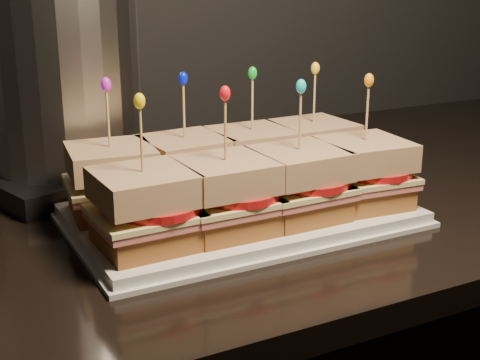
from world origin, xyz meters
name	(u,v)px	position (x,y,z in m)	size (l,w,h in m)	color
granite_slab	(328,185)	(-0.06, 1.64, 0.85)	(2.40, 0.75, 0.03)	black
platter	(240,215)	(-0.28, 1.52, 0.87)	(0.41, 0.25, 0.02)	white
platter_rim	(240,219)	(-0.28, 1.52, 0.87)	(0.42, 0.26, 0.01)	white
sandwich_0_bread_bot	(113,202)	(-0.42, 1.58, 0.90)	(0.10, 0.10, 0.03)	brown
sandwich_0_ham	(112,189)	(-0.42, 1.58, 0.91)	(0.11, 0.10, 0.01)	#CE6660
sandwich_0_cheese	(112,183)	(-0.42, 1.58, 0.92)	(0.11, 0.10, 0.01)	#F1E290
sandwich_0_tomato	(123,177)	(-0.41, 1.58, 0.93)	(0.10, 0.10, 0.01)	red
sandwich_0_bread_top	(111,160)	(-0.42, 1.58, 0.95)	(0.10, 0.10, 0.03)	brown
sandwich_0_pick	(108,122)	(-0.42, 1.58, 1.00)	(0.00, 0.00, 0.09)	tan
sandwich_0_frill	(106,84)	(-0.42, 1.58, 1.04)	(0.01, 0.01, 0.02)	#CE1FD3
sandwich_1_bread_bot	(186,191)	(-0.32, 1.58, 0.90)	(0.10, 0.10, 0.03)	brown
sandwich_1_ham	(186,178)	(-0.32, 1.58, 0.91)	(0.11, 0.10, 0.01)	#CE6660
sandwich_1_cheese	(185,172)	(-0.32, 1.58, 0.92)	(0.11, 0.10, 0.01)	#F1E290
sandwich_1_tomato	(196,167)	(-0.31, 1.58, 0.93)	(0.10, 0.10, 0.01)	red
sandwich_1_bread_top	(185,151)	(-0.32, 1.58, 0.95)	(0.10, 0.10, 0.03)	brown
sandwich_1_pick	(184,114)	(-0.32, 1.58, 1.00)	(0.00, 0.00, 0.09)	tan
sandwich_1_frill	(183,78)	(-0.32, 1.58, 1.04)	(0.01, 0.01, 0.02)	#0515D4
sandwich_2_bread_bot	(252,180)	(-0.23, 1.58, 0.90)	(0.10, 0.10, 0.03)	brown
sandwich_2_ham	(252,168)	(-0.23, 1.58, 0.91)	(0.11, 0.10, 0.01)	#CE6660
sandwich_2_cheese	(252,163)	(-0.23, 1.58, 0.92)	(0.11, 0.10, 0.01)	#F1E290
sandwich_2_tomato	(262,157)	(-0.22, 1.58, 0.93)	(0.10, 0.10, 0.01)	red
sandwich_2_bread_top	(252,142)	(-0.23, 1.58, 0.95)	(0.10, 0.10, 0.03)	brown
sandwich_2_pick	(252,107)	(-0.23, 1.58, 1.00)	(0.00, 0.00, 0.09)	tan
sandwich_2_frill	(252,73)	(-0.23, 1.58, 1.04)	(0.01, 0.01, 0.02)	green
sandwich_3_bread_bot	(312,171)	(-0.13, 1.58, 0.90)	(0.10, 0.10, 0.03)	brown
sandwich_3_ham	(312,159)	(-0.13, 1.58, 0.91)	(0.11, 0.10, 0.01)	#CE6660
sandwich_3_cheese	(312,154)	(-0.13, 1.58, 0.92)	(0.11, 0.10, 0.01)	#F1E290
sandwich_3_tomato	(322,149)	(-0.12, 1.58, 0.93)	(0.10, 0.10, 0.01)	red
sandwich_3_bread_top	(313,134)	(-0.13, 1.58, 0.95)	(0.10, 0.10, 0.03)	brown
sandwich_3_pick	(314,101)	(-0.13, 1.58, 1.00)	(0.00, 0.00, 0.09)	tan
sandwich_3_frill	(315,68)	(-0.13, 1.58, 1.04)	(0.01, 0.01, 0.02)	yellow
sandwich_4_bread_bot	(146,234)	(-0.42, 1.47, 0.90)	(0.10, 0.10, 0.03)	brown
sandwich_4_ham	(145,219)	(-0.42, 1.47, 0.91)	(0.11, 0.10, 0.01)	#CE6660
sandwich_4_cheese	(145,212)	(-0.42, 1.47, 0.92)	(0.11, 0.10, 0.01)	#F1E290
sandwich_4_tomato	(157,206)	(-0.41, 1.46, 0.93)	(0.10, 0.10, 0.01)	red
sandwich_4_bread_top	(143,187)	(-0.42, 1.47, 0.95)	(0.10, 0.10, 0.03)	brown
sandwich_4_pick	(141,144)	(-0.42, 1.47, 1.00)	(0.00, 0.00, 0.09)	tan
sandwich_4_frill	(139,101)	(-0.42, 1.47, 1.04)	(0.01, 0.01, 0.02)	yellow
sandwich_5_bread_bot	(226,219)	(-0.32, 1.47, 0.90)	(0.10, 0.10, 0.03)	brown
sandwich_5_ham	(226,205)	(-0.32, 1.47, 0.91)	(0.11, 0.10, 0.01)	#CE6660
sandwich_5_cheese	(226,199)	(-0.32, 1.47, 0.92)	(0.11, 0.10, 0.01)	#F1E290
sandwich_5_tomato	(238,192)	(-0.31, 1.46, 0.93)	(0.10, 0.10, 0.01)	red
sandwich_5_bread_top	(226,174)	(-0.32, 1.47, 0.95)	(0.10, 0.10, 0.03)	brown
sandwich_5_pick	(225,134)	(-0.32, 1.47, 1.00)	(0.00, 0.00, 0.09)	tan
sandwich_5_frill	(225,93)	(-0.32, 1.47, 1.04)	(0.01, 0.01, 0.02)	red
sandwich_6_bread_bot	(298,206)	(-0.23, 1.47, 0.90)	(0.10, 0.10, 0.03)	brown
sandwich_6_ham	(298,192)	(-0.23, 1.47, 0.91)	(0.11, 0.10, 0.01)	#CE6660
sandwich_6_cheese	(298,187)	(-0.23, 1.47, 0.92)	(0.11, 0.10, 0.01)	#F1E290
sandwich_6_tomato	(310,181)	(-0.22, 1.46, 0.93)	(0.10, 0.10, 0.01)	red
sandwich_6_bread_top	(299,163)	(-0.23, 1.47, 0.95)	(0.10, 0.10, 0.03)	brown
sandwich_6_pick	(300,125)	(-0.23, 1.47, 1.00)	(0.00, 0.00, 0.09)	tan
sandwich_6_frill	(301,86)	(-0.23, 1.47, 1.04)	(0.01, 0.01, 0.02)	#15C8C5
sandwich_7_bread_bot	(362,194)	(-0.13, 1.47, 0.90)	(0.10, 0.10, 0.03)	brown
sandwich_7_ham	(363,181)	(-0.13, 1.47, 0.91)	(0.11, 0.10, 0.01)	#CE6660
sandwich_7_cheese	(363,176)	(-0.13, 1.47, 0.92)	(0.11, 0.10, 0.01)	#F1E290
sandwich_7_tomato	(374,170)	(-0.12, 1.46, 0.93)	(0.10, 0.10, 0.01)	red
sandwich_7_bread_top	(365,153)	(-0.13, 1.47, 0.95)	(0.10, 0.10, 0.03)	brown
sandwich_7_pick	(367,117)	(-0.13, 1.47, 1.00)	(0.00, 0.00, 0.09)	tan
sandwich_7_frill	(369,80)	(-0.13, 1.47, 1.04)	(0.01, 0.01, 0.02)	orange
appliance_base	(72,174)	(-0.43, 1.78, 0.88)	(0.26, 0.21, 0.03)	#262628
appliance_body	(63,69)	(-0.43, 1.78, 1.04)	(0.21, 0.21, 0.28)	silver
appliance	(64,73)	(-0.43, 1.78, 1.03)	(0.26, 0.21, 0.33)	silver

